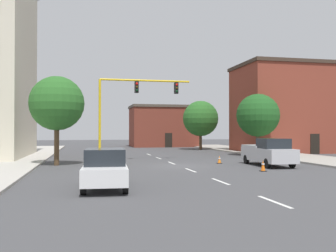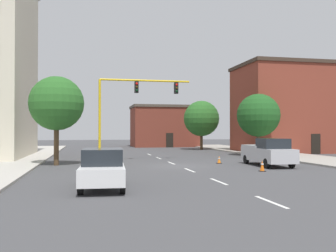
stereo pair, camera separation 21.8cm
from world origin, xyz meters
name	(u,v)px [view 1 (the left image)]	position (x,y,z in m)	size (l,w,h in m)	color
ground_plane	(179,166)	(0.00, 0.00, 0.00)	(160.00, 160.00, 0.00)	#424244
sidewalk_left	(11,160)	(-12.83, 8.00, 0.07)	(6.00, 56.00, 0.14)	#B2ADA3
sidewalk_right	(285,155)	(12.83, 8.00, 0.07)	(6.00, 56.00, 0.14)	#9E998E
lane_stripe_seg_0	(274,202)	(0.00, -14.00, 0.00)	(0.16, 2.40, 0.01)	silver
lane_stripe_seg_1	(220,181)	(0.00, -8.50, 0.00)	(0.16, 2.40, 0.01)	silver
lane_stripe_seg_2	(191,170)	(0.00, -3.00, 0.00)	(0.16, 2.40, 0.01)	silver
lane_stripe_seg_3	(172,163)	(0.00, 2.50, 0.00)	(0.16, 2.40, 0.01)	silver
lane_stripe_seg_4	(158,158)	(0.00, 8.00, 0.00)	(0.16, 2.40, 0.01)	silver
lane_stripe_seg_5	(149,154)	(0.00, 13.50, 0.00)	(0.16, 2.40, 0.01)	silver
building_brick_center	(164,126)	(5.74, 33.36, 3.29)	(10.81, 7.37, 6.56)	brown
building_row_right	(294,109)	(17.75, 14.42, 5.19)	(13.67, 8.45, 10.35)	brown
traffic_signal_gantry	(113,135)	(-4.41, 4.97, 2.21)	(8.47, 1.20, 6.83)	yellow
tree_right_far	(201,119)	(8.39, 21.93, 4.16)	(4.74, 4.74, 6.54)	#4C3823
tree_left_near	(57,104)	(-8.66, 2.35, 4.53)	(3.98, 3.98, 6.53)	#4C3823
tree_right_mid	(258,115)	(10.45, 9.02, 4.09)	(4.35, 4.35, 6.28)	brown
pickup_truck_silver	(268,152)	(6.30, -1.27, 0.97)	(2.19, 5.47, 1.99)	#BCBCC1
sedan_white_near_left	(105,168)	(-5.74, -9.58, 0.89)	(2.12, 4.60, 1.74)	white
traffic_cone_roadside_a	(219,160)	(3.54, 1.36, 0.30)	(0.36, 0.36, 0.60)	black
traffic_cone_roadside_b	(263,166)	(4.24, -4.60, 0.35)	(0.36, 0.36, 0.71)	black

